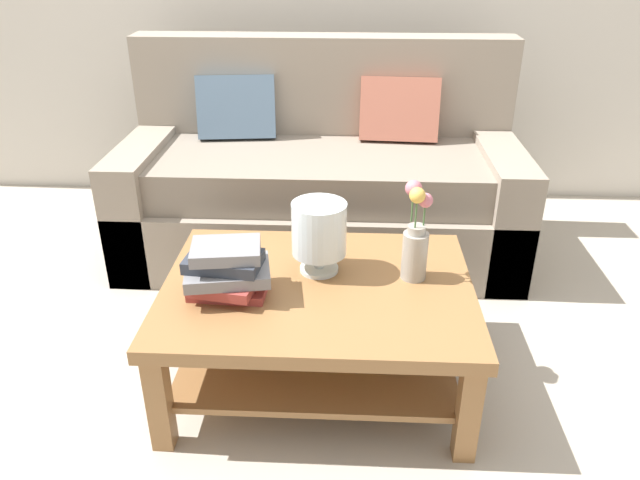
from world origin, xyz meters
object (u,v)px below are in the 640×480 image
Objects in this scene: glass_hurricane_vase at (319,231)px; flower_pitcher at (415,240)px; coffee_table at (318,311)px; book_stack_main at (226,270)px; couch at (321,182)px.

glass_hurricane_vase is 0.34m from flower_pitcher.
book_stack_main is at bearing -165.61° from coffee_table.
flower_pitcher is (0.38, -1.05, 0.21)m from couch.
flower_pitcher is at bearing -5.09° from glass_hurricane_vase.
coffee_table is 0.29m from glass_hurricane_vase.
book_stack_main is 0.66m from flower_pitcher.
glass_hurricane_vase is (-0.00, 0.10, 0.28)m from coffee_table.
glass_hurricane_vase is at bearing 30.60° from book_stack_main.
couch reaches higher than book_stack_main.
coffee_table is at bearing -168.13° from flower_pitcher.
glass_hurricane_vase is at bearing 174.91° from flower_pitcher.
book_stack_main is 1.17× the size of glass_hurricane_vase.
coffee_table is 0.43m from flower_pitcher.
couch is 6.34× the size of book_stack_main.
book_stack_main is at bearing -149.40° from glass_hurricane_vase.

